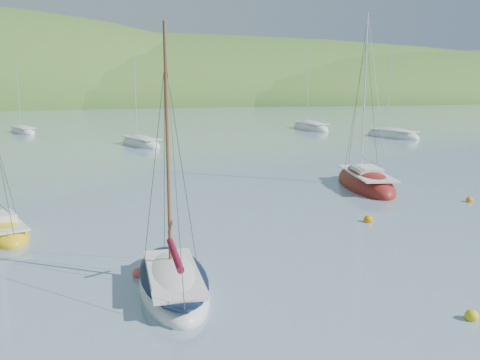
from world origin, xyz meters
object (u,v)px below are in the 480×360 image
object	(u,v)px
daysailer_white	(173,284)
distant_sloop_b	(311,128)
distant_sloop_a	(141,144)
distant_sloop_d	(392,136)
sloop_red	(365,184)
sailboat_yellow	(1,231)
distant_sloop_c	(23,132)

from	to	relation	value
daysailer_white	distant_sloop_b	world-z (taller)	distant_sloop_b
distant_sloop_a	distant_sloop_d	bearing A→B (deg)	-21.47
distant_sloop_a	daysailer_white	bearing A→B (deg)	-114.68
distant_sloop_b	sloop_red	bearing A→B (deg)	-113.62
daysailer_white	sloop_red	xyz separation A→B (m)	(15.66, 14.64, 0.01)
distant_sloop_d	daysailer_white	bearing A→B (deg)	-148.23
sloop_red	sailboat_yellow	world-z (taller)	sloop_red
daysailer_white	distant_sloop_d	world-z (taller)	distant_sloop_d
daysailer_white	distant_sloop_d	bearing A→B (deg)	52.85
distant_sloop_c	distant_sloop_a	bearing A→B (deg)	-75.69
sailboat_yellow	distant_sloop_c	size ratio (longest dim) A/B	0.77
sloop_red	distant_sloop_d	size ratio (longest dim) A/B	1.13
distant_sloop_d	sailboat_yellow	bearing A→B (deg)	-160.46
distant_sloop_c	daysailer_white	bearing A→B (deg)	-102.83
daysailer_white	sloop_red	world-z (taller)	sloop_red
distant_sloop_b	distant_sloop_a	bearing A→B (deg)	-160.75
sailboat_yellow	distant_sloop_b	world-z (taller)	distant_sloop_b
sailboat_yellow	distant_sloop_c	xyz separation A→B (m)	(-4.57, 51.40, -0.01)
daysailer_white	distant_sloop_b	xyz separation A→B (m)	(28.33, 54.13, -0.02)
distant_sloop_c	sailboat_yellow	bearing A→B (deg)	-108.60
sloop_red	sailboat_yellow	distance (m)	23.35
sailboat_yellow	distant_sloop_c	bearing A→B (deg)	75.20
distant_sloop_b	distant_sloop_c	distance (m)	40.41
distant_sloop_a	sailboat_yellow	bearing A→B (deg)	-127.39
sloop_red	distant_sloop_a	bearing A→B (deg)	125.71
sloop_red	daysailer_white	bearing A→B (deg)	-126.39
daysailer_white	sailboat_yellow	size ratio (longest dim) A/B	1.36
sloop_red	distant_sloop_a	xyz separation A→B (m)	(-12.93, 27.50, -0.05)
distant_sloop_d	distant_sloop_b	bearing A→B (deg)	97.27
distant_sloop_a	distant_sloop_d	xyz separation A→B (m)	(31.61, -0.28, 0.01)
sloop_red	distant_sloop_b	bearing A→B (deg)	82.75
daysailer_white	sloop_red	distance (m)	21.44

